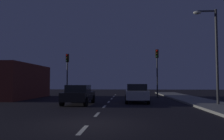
{
  "coord_description": "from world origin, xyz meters",
  "views": [
    {
      "loc": [
        1.49,
        -8.9,
        1.6
      ],
      "look_at": [
        0.03,
        14.08,
        2.93
      ],
      "focal_mm": 36.1,
      "sensor_mm": 36.0,
      "label": 1
    }
  ],
  "objects": [
    {
      "name": "lane_stripe_sixth",
      "position": [
        0.0,
        17.8,
        0.0
      ],
      "size": [
        0.16,
        1.6,
        0.01
      ],
      "primitive_type": "cube",
      "color": "silver",
      "rests_on": "ground_plane"
    },
    {
      "name": "lane_stripe_fifth",
      "position": [
        0.0,
        14.0,
        0.0
      ],
      "size": [
        0.16,
        1.6,
        0.01
      ],
      "primitive_type": "cube",
      "color": "silver",
      "rests_on": "ground_plane"
    },
    {
      "name": "traffic_signal_right",
      "position": [
        4.8,
        15.42,
        3.63
      ],
      "size": [
        0.32,
        0.38,
        5.21
      ],
      "color": "#2D2D30",
      "rests_on": "ground_plane"
    },
    {
      "name": "lane_stripe_seventh",
      "position": [
        0.0,
        21.6,
        0.0
      ],
      "size": [
        0.16,
        1.6,
        0.01
      ],
      "primitive_type": "cube",
      "color": "silver",
      "rests_on": "ground_plane"
    },
    {
      "name": "car_adjacent_lane",
      "position": [
        -2.05,
        7.73,
        0.74
      ],
      "size": [
        2.0,
        3.94,
        1.46
      ],
      "color": "black",
      "rests_on": "ground_plane"
    },
    {
      "name": "traffic_signal_left",
      "position": [
        -4.99,
        15.41,
        3.37
      ],
      "size": [
        0.32,
        0.38,
        4.8
      ],
      "color": "#4C4C51",
      "rests_on": "ground_plane"
    },
    {
      "name": "sidewalk_curb_right",
      "position": [
        7.5,
        7.0,
        0.07
      ],
      "size": [
        3.0,
        40.0,
        0.15
      ],
      "primitive_type": "cube",
      "color": "gray",
      "rests_on": "ground_plane"
    },
    {
      "name": "lane_stripe_second",
      "position": [
        0.0,
        2.6,
        0.0
      ],
      "size": [
        0.16,
        1.6,
        0.01
      ],
      "primitive_type": "cube",
      "color": "silver",
      "rests_on": "ground_plane"
    },
    {
      "name": "ground_plane",
      "position": [
        0.0,
        7.0,
        0.0
      ],
      "size": [
        80.0,
        80.0,
        0.0
      ],
      "primitive_type": "plane",
      "color": "black"
    },
    {
      "name": "lane_stripe_fourth",
      "position": [
        0.0,
        10.2,
        0.0
      ],
      "size": [
        0.16,
        1.6,
        0.01
      ],
      "primitive_type": "cube",
      "color": "silver",
      "rests_on": "ground_plane"
    },
    {
      "name": "lane_stripe_third",
      "position": [
        0.0,
        6.4,
        0.0
      ],
      "size": [
        0.16,
        1.6,
        0.01
      ],
      "primitive_type": "cube",
      "color": "silver",
      "rests_on": "ground_plane"
    },
    {
      "name": "car_stopped_ahead",
      "position": [
        2.34,
        9.69,
        0.77
      ],
      "size": [
        1.87,
        3.95,
        1.52
      ],
      "color": "silver",
      "rests_on": "ground_plane"
    },
    {
      "name": "storefront_left",
      "position": [
        -10.67,
        13.99,
        1.77
      ],
      "size": [
        5.34,
        9.19,
        3.54
      ],
      "primitive_type": "cube",
      "color": "maroon",
      "rests_on": "ground_plane"
    },
    {
      "name": "lane_stripe_nearest",
      "position": [
        0.0,
        -1.2,
        0.0
      ],
      "size": [
        0.16,
        1.6,
        0.01
      ],
      "primitive_type": "cube",
      "color": "silver",
      "rests_on": "ground_plane"
    },
    {
      "name": "street_lamp_right",
      "position": [
        7.55,
        7.11,
        4.09
      ],
      "size": [
        1.65,
        0.36,
        6.78
      ],
      "color": "#2D2D30",
      "rests_on": "ground_plane"
    }
  ]
}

